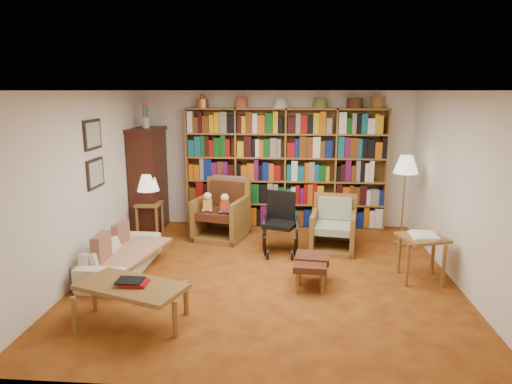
# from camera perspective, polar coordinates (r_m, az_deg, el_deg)

# --- Properties ---
(floor) EXTENTS (5.00, 5.00, 0.00)m
(floor) POSITION_cam_1_polar(r_m,az_deg,el_deg) (6.42, 1.43, -10.37)
(floor) COLOR #8D5115
(floor) RESTS_ON ground
(ceiling) EXTENTS (5.00, 5.00, 0.00)m
(ceiling) POSITION_cam_1_polar(r_m,az_deg,el_deg) (5.91, 1.57, 12.55)
(ceiling) COLOR silver
(ceiling) RESTS_ON wall_back
(wall_back) EXTENTS (5.00, 0.00, 5.00)m
(wall_back) POSITION_cam_1_polar(r_m,az_deg,el_deg) (8.50, 2.35, 4.08)
(wall_back) COLOR silver
(wall_back) RESTS_ON floor
(wall_front) EXTENTS (5.00, 0.00, 5.00)m
(wall_front) POSITION_cam_1_polar(r_m,az_deg,el_deg) (3.64, -0.50, -7.51)
(wall_front) COLOR silver
(wall_front) RESTS_ON floor
(wall_left) EXTENTS (0.00, 5.00, 5.00)m
(wall_left) POSITION_cam_1_polar(r_m,az_deg,el_deg) (6.65, -20.55, 0.91)
(wall_left) COLOR silver
(wall_left) RESTS_ON floor
(wall_right) EXTENTS (0.00, 5.00, 5.00)m
(wall_right) POSITION_cam_1_polar(r_m,az_deg,el_deg) (6.43, 24.35, 0.21)
(wall_right) COLOR silver
(wall_right) RESTS_ON floor
(bookshelf) EXTENTS (3.60, 0.30, 2.42)m
(bookshelf) POSITION_cam_1_polar(r_m,az_deg,el_deg) (8.34, 3.68, 3.35)
(bookshelf) COLOR brown
(bookshelf) RESTS_ON floor
(curio_cabinet) EXTENTS (0.50, 0.95, 2.40)m
(curio_cabinet) POSITION_cam_1_polar(r_m,az_deg,el_deg) (8.45, -13.27, 1.66)
(curio_cabinet) COLOR #3E1810
(curio_cabinet) RESTS_ON floor
(framed_pictures) EXTENTS (0.03, 0.52, 0.97)m
(framed_pictures) POSITION_cam_1_polar(r_m,az_deg,el_deg) (6.85, -19.59, 4.49)
(framed_pictures) COLOR black
(framed_pictures) RESTS_ON wall_left
(sofa) EXTENTS (1.66, 0.67, 0.48)m
(sofa) POSITION_cam_1_polar(r_m,az_deg,el_deg) (6.73, -16.45, -7.62)
(sofa) COLOR beige
(sofa) RESTS_ON floor
(sofa_throw) EXTENTS (1.03, 1.55, 0.04)m
(sofa_throw) POSITION_cam_1_polar(r_m,az_deg,el_deg) (6.69, -16.07, -7.16)
(sofa_throw) COLOR beige
(sofa_throw) RESTS_ON sofa
(cushion_left) EXTENTS (0.16, 0.36, 0.34)m
(cushion_left) POSITION_cam_1_polar(r_m,az_deg,el_deg) (7.02, -16.55, -4.98)
(cushion_left) COLOR maroon
(cushion_left) RESTS_ON sofa
(cushion_right) EXTENTS (0.13, 0.39, 0.39)m
(cushion_right) POSITION_cam_1_polar(r_m,az_deg,el_deg) (6.40, -18.76, -6.82)
(cushion_right) COLOR maroon
(cushion_right) RESTS_ON sofa
(side_table_lamp) EXTENTS (0.43, 0.43, 0.59)m
(side_table_lamp) POSITION_cam_1_polar(r_m,az_deg,el_deg) (8.18, -13.18, -2.37)
(side_table_lamp) COLOR brown
(side_table_lamp) RESTS_ON floor
(table_lamp) EXTENTS (0.38, 0.38, 0.52)m
(table_lamp) POSITION_cam_1_polar(r_m,az_deg,el_deg) (8.07, -13.36, 1.07)
(table_lamp) COLOR #B38739
(table_lamp) RESTS_ON side_table_lamp
(armchair_leather) EXTENTS (1.00, 1.02, 1.02)m
(armchair_leather) POSITION_cam_1_polar(r_m,az_deg,el_deg) (7.98, -4.26, -2.64)
(armchair_leather) COLOR brown
(armchair_leather) RESTS_ON floor
(armchair_sage) EXTENTS (0.80, 0.82, 0.86)m
(armchair_sage) POSITION_cam_1_polar(r_m,az_deg,el_deg) (7.46, 9.55, -4.55)
(armchair_sage) COLOR brown
(armchair_sage) RESTS_ON floor
(wheelchair) EXTENTS (0.59, 0.76, 0.95)m
(wheelchair) POSITION_cam_1_polar(r_m,az_deg,el_deg) (7.22, 3.11, -4.11)
(wheelchair) COLOR black
(wheelchair) RESTS_ON floor
(floor_lamp) EXTENTS (0.39, 0.39, 1.49)m
(floor_lamp) POSITION_cam_1_polar(r_m,az_deg,el_deg) (7.73, 18.23, 2.85)
(floor_lamp) COLOR #B38739
(floor_lamp) RESTS_ON floor
(side_table_papers) EXTENTS (0.68, 0.68, 0.65)m
(side_table_papers) POSITION_cam_1_polar(r_m,az_deg,el_deg) (6.48, 20.03, -6.05)
(side_table_papers) COLOR brown
(side_table_papers) RESTS_ON floor
(footstool_a) EXTENTS (0.44, 0.38, 0.36)m
(footstool_a) POSITION_cam_1_polar(r_m,az_deg,el_deg) (5.93, 6.75, -9.43)
(footstool_a) COLOR #441F12
(footstool_a) RESTS_ON floor
(footstool_b) EXTENTS (0.49, 0.43, 0.38)m
(footstool_b) POSITION_cam_1_polar(r_m,az_deg,el_deg) (6.16, 7.07, -8.40)
(footstool_b) COLOR #441F12
(footstool_b) RESTS_ON floor
(coffee_table) EXTENTS (1.29, 0.94, 0.51)m
(coffee_table) POSITION_cam_1_polar(r_m,az_deg,el_deg) (5.22, -15.32, -11.60)
(coffee_table) COLOR brown
(coffee_table) RESTS_ON floor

